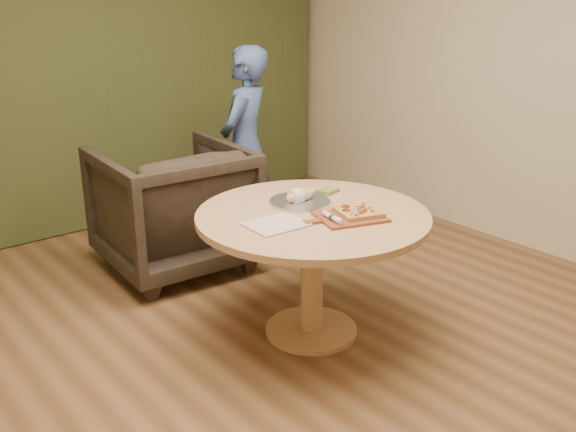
# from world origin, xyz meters

# --- Properties ---
(room_shell) EXTENTS (5.04, 6.04, 2.84)m
(room_shell) POSITION_xyz_m (0.00, 0.00, 1.40)
(room_shell) COLOR brown
(room_shell) RESTS_ON ground
(curtain) EXTENTS (4.80, 0.14, 2.78)m
(curtain) POSITION_xyz_m (0.00, 2.90, 1.40)
(curtain) COLOR #333C1B
(curtain) RESTS_ON ground
(pedestal_table) EXTENTS (1.30, 1.30, 0.75)m
(pedestal_table) POSITION_xyz_m (0.31, 0.36, 0.61)
(pedestal_table) COLOR tan
(pedestal_table) RESTS_ON ground
(pizza_paddle) EXTENTS (0.47, 0.38, 0.01)m
(pizza_paddle) POSITION_xyz_m (0.40, 0.17, 0.76)
(pizza_paddle) COLOR brown
(pizza_paddle) RESTS_ON pedestal_table
(flatbread_pizza) EXTENTS (0.28, 0.28, 0.04)m
(flatbread_pizza) POSITION_xyz_m (0.47, 0.16, 0.78)
(flatbread_pizza) COLOR tan
(flatbread_pizza) RESTS_ON pizza_paddle
(cutlery_roll) EXTENTS (0.06, 0.20, 0.03)m
(cutlery_roll) POSITION_xyz_m (0.29, 0.17, 0.78)
(cutlery_roll) COLOR silver
(cutlery_roll) RESTS_ON pizza_paddle
(newspaper) EXTENTS (0.31, 0.26, 0.01)m
(newspaper) POSITION_xyz_m (0.03, 0.33, 0.76)
(newspaper) COLOR white
(newspaper) RESTS_ON pedestal_table
(serving_tray) EXTENTS (0.36, 0.36, 0.02)m
(serving_tray) POSITION_xyz_m (0.37, 0.54, 0.76)
(serving_tray) COLOR silver
(serving_tray) RESTS_ON pedestal_table
(bread_roll) EXTENTS (0.19, 0.09, 0.09)m
(bread_roll) POSITION_xyz_m (0.36, 0.54, 0.79)
(bread_roll) COLOR tan
(bread_roll) RESTS_ON serving_tray
(green_packet) EXTENTS (0.14, 0.12, 0.02)m
(green_packet) POSITION_xyz_m (0.63, 0.58, 0.76)
(green_packet) COLOR #51602B
(green_packet) RESTS_ON pedestal_table
(armchair) EXTENTS (1.03, 0.97, 0.99)m
(armchair) POSITION_xyz_m (0.18, 1.70, 0.50)
(armchair) COLOR black
(armchair) RESTS_ON ground
(person_standing) EXTENTS (0.67, 0.60, 1.53)m
(person_standing) POSITION_xyz_m (0.90, 1.82, 0.76)
(person_standing) COLOR #3E548E
(person_standing) RESTS_ON ground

